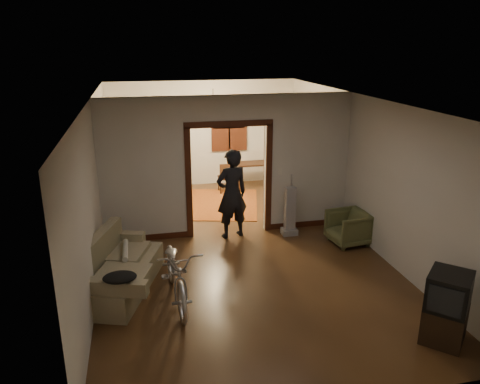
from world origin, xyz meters
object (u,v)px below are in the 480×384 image
object	(u,v)px
sofa	(119,264)
armchair	(348,228)
bicycle	(176,271)
desk	(253,176)
locker	(159,157)
person	(232,194)

from	to	relation	value
sofa	armchair	xyz separation A→B (m)	(4.29, 0.87, -0.12)
bicycle	desk	xyz separation A→B (m)	(2.51, 5.30, -0.14)
locker	desk	world-z (taller)	locker
person	locker	xyz separation A→B (m)	(-1.24, 3.38, 0.00)
sofa	person	xyz separation A→B (m)	(2.16, 1.69, 0.45)
locker	sofa	bearing A→B (deg)	-119.74
desk	armchair	bearing A→B (deg)	-66.35
sofa	locker	xyz separation A→B (m)	(0.92, 5.07, 0.46)
person	sofa	bearing A→B (deg)	23.39
sofa	person	size ratio (longest dim) A/B	1.08
armchair	desk	bearing A→B (deg)	-173.46
sofa	desk	size ratio (longest dim) A/B	2.10
desk	person	bearing A→B (deg)	-101.11
bicycle	armchair	distance (m)	3.71
sofa	bicycle	world-z (taller)	bicycle
sofa	desk	distance (m)	5.84
armchair	desk	distance (m)	4.01
sofa	bicycle	xyz separation A→B (m)	(0.85, -0.53, 0.04)
bicycle	locker	distance (m)	5.61
person	locker	size ratio (longest dim) A/B	1.00
armchair	sofa	bearing A→B (deg)	-85.34
sofa	armchair	world-z (taller)	sofa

